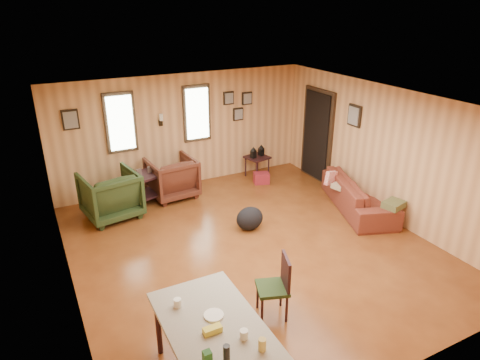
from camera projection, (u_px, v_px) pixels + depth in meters
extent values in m
cube|color=brown|center=(251.00, 247.00, 7.06)|extent=(5.50, 6.00, 0.02)
cube|color=#997C5B|center=(253.00, 102.00, 6.11)|extent=(5.50, 6.00, 0.02)
cube|color=tan|center=(184.00, 131.00, 9.05)|extent=(5.50, 0.02, 2.40)
cube|color=tan|center=(402.00, 288.00, 4.12)|extent=(5.50, 0.02, 2.40)
cube|color=tan|center=(61.00, 219.00, 5.42)|extent=(0.02, 6.00, 2.40)
cube|color=tan|center=(385.00, 153.00, 7.75)|extent=(0.02, 6.00, 2.40)
cube|color=black|center=(120.00, 123.00, 8.33)|extent=(0.60, 0.05, 1.20)
cube|color=#E0F2D1|center=(121.00, 123.00, 8.30)|extent=(0.48, 0.04, 1.06)
cube|color=black|center=(197.00, 113.00, 9.00)|extent=(0.60, 0.05, 1.20)
cube|color=#E0F2D1|center=(197.00, 114.00, 8.97)|extent=(0.48, 0.04, 1.06)
cube|color=black|center=(161.00, 123.00, 8.69)|extent=(0.07, 0.05, 0.12)
cylinder|color=silver|center=(161.00, 117.00, 8.59)|extent=(0.07, 0.07, 0.14)
cube|color=black|center=(317.00, 136.00, 9.41)|extent=(0.06, 1.00, 2.05)
cube|color=black|center=(316.00, 136.00, 9.39)|extent=(0.04, 0.82, 1.90)
cube|color=black|center=(229.00, 98.00, 9.22)|extent=(0.24, 0.04, 0.28)
cube|color=#9E998C|center=(229.00, 98.00, 9.20)|extent=(0.19, 0.02, 0.22)
cube|color=black|center=(247.00, 98.00, 9.43)|extent=(0.24, 0.04, 0.28)
cube|color=#9E998C|center=(248.00, 99.00, 9.41)|extent=(0.19, 0.02, 0.22)
cube|color=black|center=(238.00, 114.00, 9.47)|extent=(0.24, 0.04, 0.28)
cube|color=#9E998C|center=(239.00, 114.00, 9.44)|extent=(0.19, 0.02, 0.22)
cube|color=black|center=(70.00, 120.00, 7.88)|extent=(0.30, 0.04, 0.38)
cube|color=#9E998C|center=(71.00, 120.00, 7.86)|extent=(0.24, 0.02, 0.31)
cube|color=black|center=(355.00, 116.00, 8.23)|extent=(0.04, 0.34, 0.42)
cube|color=#9E998C|center=(353.00, 116.00, 8.22)|extent=(0.02, 0.27, 0.34)
imported|color=maroon|center=(359.00, 189.00, 8.20)|extent=(1.28, 2.16, 0.81)
imported|color=#4E2417|center=(172.00, 176.00, 8.70)|extent=(0.95, 0.90, 0.91)
imported|color=#253518|center=(110.00, 193.00, 7.86)|extent=(1.08, 1.03, 0.97)
cube|color=black|center=(145.00, 175.00, 8.34)|extent=(0.73, 0.70, 0.04)
cube|color=black|center=(147.00, 194.00, 8.50)|extent=(0.67, 0.63, 0.03)
cylinder|color=black|center=(142.00, 197.00, 8.16)|extent=(0.05, 0.05, 0.59)
cylinder|color=black|center=(163.00, 189.00, 8.48)|extent=(0.05, 0.05, 0.59)
cylinder|color=black|center=(130.00, 190.00, 8.45)|extent=(0.05, 0.05, 0.59)
cylinder|color=black|center=(151.00, 183.00, 8.77)|extent=(0.05, 0.05, 0.59)
cube|color=brown|center=(139.00, 172.00, 8.22)|extent=(0.11, 0.05, 0.14)
cube|color=brown|center=(150.00, 170.00, 8.38)|extent=(0.10, 0.05, 0.13)
cube|color=black|center=(257.00, 157.00, 9.68)|extent=(0.56, 0.56, 0.04)
cylinder|color=black|center=(257.00, 171.00, 9.53)|extent=(0.04, 0.04, 0.47)
cylinder|color=black|center=(269.00, 167.00, 9.75)|extent=(0.04, 0.04, 0.47)
cylinder|color=black|center=(246.00, 167.00, 9.79)|extent=(0.04, 0.04, 0.47)
cylinder|color=black|center=(258.00, 163.00, 10.01)|extent=(0.04, 0.04, 0.47)
cube|color=black|center=(253.00, 154.00, 9.57)|extent=(0.12, 0.12, 0.17)
cone|color=black|center=(253.00, 149.00, 9.52)|extent=(0.17, 0.17, 0.09)
cube|color=black|center=(261.00, 152.00, 9.71)|extent=(0.12, 0.12, 0.17)
cone|color=black|center=(261.00, 147.00, 9.66)|extent=(0.17, 0.17, 0.09)
cube|color=maroon|center=(261.00, 178.00, 9.46)|extent=(0.39, 0.33, 0.24)
ellipsoid|color=black|center=(250.00, 218.00, 7.52)|extent=(0.57, 0.48, 0.42)
cube|color=brown|center=(394.00, 204.00, 7.43)|extent=(0.42, 0.37, 0.12)
cube|color=red|center=(331.00, 178.00, 8.33)|extent=(0.33, 0.16, 0.32)
cube|color=#9D896A|center=(340.00, 186.00, 8.22)|extent=(0.35, 0.30, 0.09)
cube|color=gray|center=(213.00, 326.00, 4.27)|extent=(0.94, 1.55, 0.05)
cylinder|color=black|center=(158.00, 327.00, 4.81)|extent=(0.06, 0.06, 0.74)
cylinder|color=black|center=(222.00, 306.00, 5.13)|extent=(0.06, 0.06, 0.74)
cylinder|color=silver|center=(244.00, 334.00, 4.06)|extent=(0.08, 0.08, 0.09)
cylinder|color=silver|center=(178.00, 303.00, 4.48)|extent=(0.08, 0.08, 0.09)
cube|color=#205924|center=(207.00, 360.00, 3.70)|extent=(0.07, 0.07, 0.20)
cylinder|color=black|center=(227.00, 356.00, 3.73)|extent=(0.06, 0.06, 0.23)
cylinder|color=tan|center=(262.00, 344.00, 3.92)|extent=(0.07, 0.07, 0.12)
cylinder|color=silver|center=(214.00, 315.00, 4.36)|extent=(0.21, 0.21, 0.02)
cube|color=gold|center=(212.00, 330.00, 4.14)|extent=(0.19, 0.08, 0.06)
cube|color=#253518|center=(272.00, 288.00, 5.39)|extent=(0.49, 0.49, 0.05)
cube|color=black|center=(286.00, 272.00, 5.32)|extent=(0.16, 0.36, 0.42)
cylinder|color=black|center=(262.00, 311.00, 5.31)|extent=(0.04, 0.04, 0.41)
cylinder|color=black|center=(287.00, 309.00, 5.35)|extent=(0.04, 0.04, 0.41)
cylinder|color=black|center=(258.00, 295.00, 5.59)|extent=(0.04, 0.04, 0.41)
cylinder|color=black|center=(281.00, 293.00, 5.63)|extent=(0.04, 0.04, 0.41)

